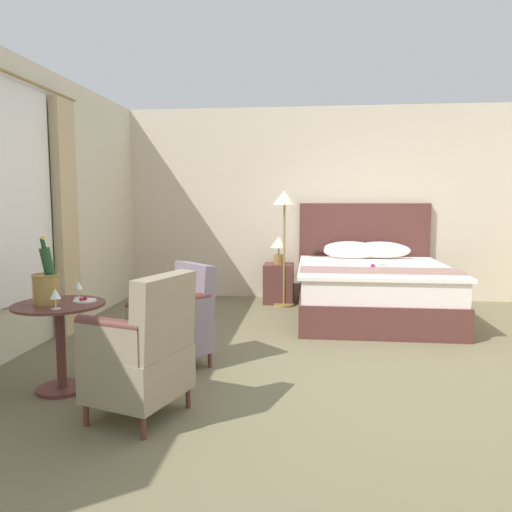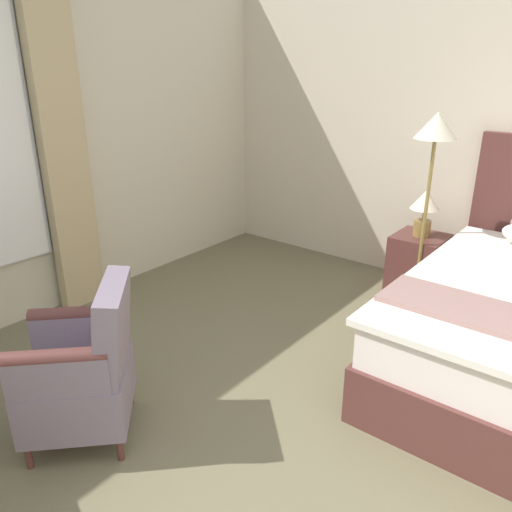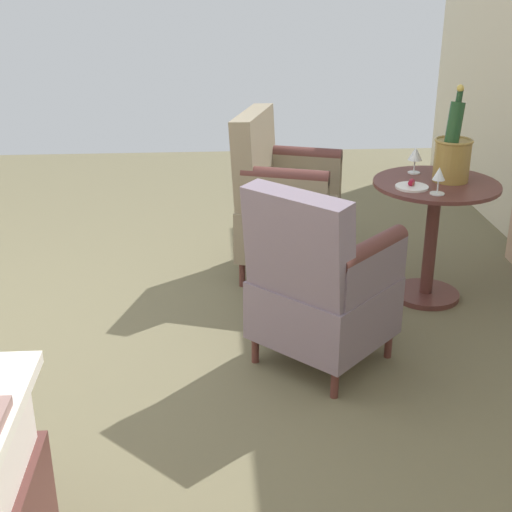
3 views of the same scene
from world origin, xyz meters
name	(u,v)px [view 3 (image 3 of 3)]	position (x,y,z in m)	size (l,w,h in m)	color
side_table_round	(432,225)	(-2.30, -0.61, 0.43)	(0.67, 0.67, 0.68)	brown
champagne_bucket	(452,153)	(-2.38, -0.64, 0.83)	(0.20, 0.20, 0.51)	olive
wine_glass_near_bucket	(415,155)	(-2.23, -0.80, 0.78)	(0.08, 0.08, 0.15)	white
wine_glass_near_edge	(439,176)	(-2.24, -0.41, 0.77)	(0.07, 0.07, 0.14)	white
snack_plate	(412,186)	(-2.14, -0.52, 0.68)	(0.17, 0.17, 0.04)	white
armchair_by_window	(320,285)	(-1.58, 0.06, 0.41)	(0.77, 0.77, 0.89)	brown
armchair_facing_bed	(283,203)	(-1.52, -1.01, 0.44)	(0.70, 0.72, 0.98)	brown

